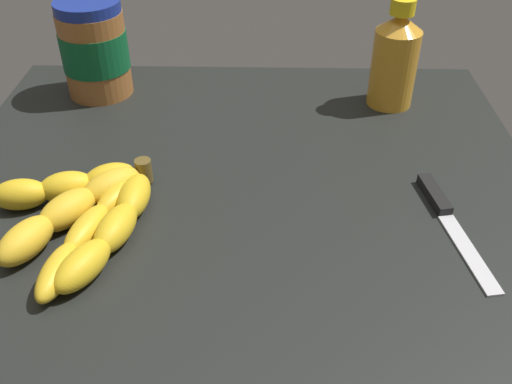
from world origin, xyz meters
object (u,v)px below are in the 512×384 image
object	(u,v)px
banana_bunch	(85,212)
peanut_butter_jar	(95,49)
honey_bottle	(395,59)
butter_knife	(449,218)

from	to	relation	value
banana_bunch	peanut_butter_jar	world-z (taller)	peanut_butter_jar
banana_bunch	peanut_butter_jar	xyz separation A→B (cm)	(-31.91, -5.94, 5.33)
banana_bunch	honey_bottle	bearing A→B (deg)	127.43
peanut_butter_jar	honey_bottle	bearing A→B (deg)	86.56
banana_bunch	butter_knife	world-z (taller)	banana_bunch
honey_bottle	peanut_butter_jar	bearing A→B (deg)	-93.44
peanut_butter_jar	honey_bottle	world-z (taller)	honey_bottle
peanut_butter_jar	butter_knife	size ratio (longest dim) A/B	0.74
banana_bunch	honey_bottle	distance (cm)	48.45
banana_bunch	butter_knife	bearing A→B (deg)	91.79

